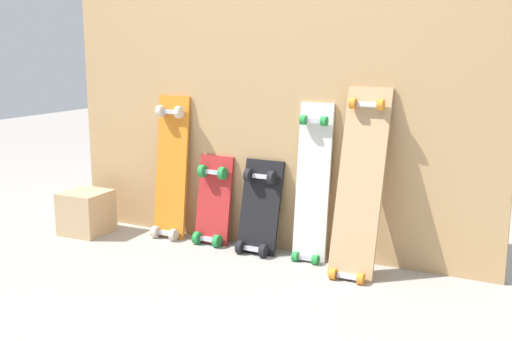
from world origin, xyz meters
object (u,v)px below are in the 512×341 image
(skateboard_orange, at_px, (171,173))
(skateboard_black, at_px, (259,213))
(skateboard_natural, at_px, (359,190))
(skateboard_white, at_px, (312,189))
(wooden_crate, at_px, (86,212))
(skateboard_red, at_px, (213,206))

(skateboard_orange, distance_m, skateboard_black, 0.59)
(skateboard_black, relative_size, skateboard_natural, 0.57)
(skateboard_black, distance_m, skateboard_white, 0.33)
(skateboard_white, xyz_separation_m, skateboard_natural, (0.27, -0.08, 0.04))
(skateboard_orange, relative_size, skateboard_natural, 0.90)
(skateboard_black, distance_m, wooden_crate, 1.06)
(skateboard_orange, bearing_deg, wooden_crate, -158.68)
(skateboard_orange, xyz_separation_m, skateboard_white, (0.86, 0.01, -0.01))
(skateboard_orange, height_order, skateboard_white, skateboard_orange)
(skateboard_black, bearing_deg, wooden_crate, -170.95)
(skateboard_orange, relative_size, wooden_crate, 3.48)
(skateboard_red, xyz_separation_m, skateboard_white, (0.59, 0.01, 0.15))
(skateboard_natural, bearing_deg, wooden_crate, -176.09)
(skateboard_black, height_order, skateboard_white, skateboard_white)
(skateboard_red, relative_size, skateboard_white, 0.63)
(skateboard_red, distance_m, wooden_crate, 0.78)
(skateboard_red, height_order, skateboard_natural, skateboard_natural)
(skateboard_red, xyz_separation_m, skateboard_black, (0.29, -0.02, 0.00))
(skateboard_natural, distance_m, wooden_crate, 1.63)
(skateboard_black, xyz_separation_m, skateboard_natural, (0.56, -0.06, 0.20))
(skateboard_orange, bearing_deg, skateboard_white, 0.38)
(skateboard_black, bearing_deg, skateboard_natural, -5.71)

